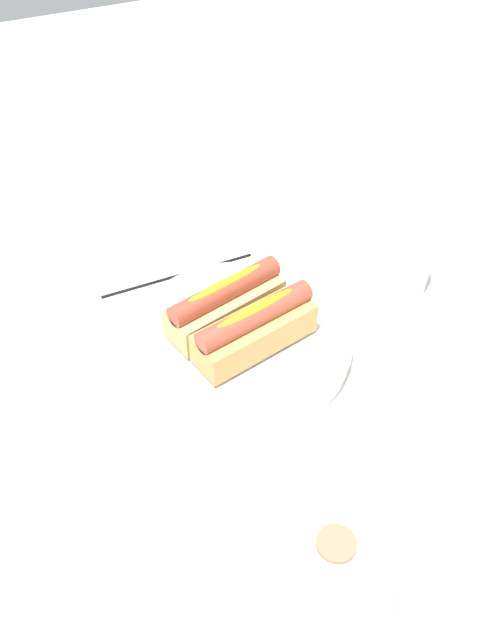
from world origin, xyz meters
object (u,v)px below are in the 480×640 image
Objects in this scene: paper_towel_roll at (328,582)px; chopstick_near at (178,274)px; hotdog_front at (226,303)px; water_glass at (404,265)px; hotdog_back at (255,328)px; serving_bowl at (240,339)px.

chopstick_near is (-0.05, -0.48, -0.06)m from paper_towel_roll.
hotdog_front is 1.75× the size of water_glass.
paper_towel_roll is at bearing 75.44° from hotdog_back.
hotdog_back is (-0.01, 0.03, 0.04)m from serving_bowl.
hotdog_front is at bearing -100.30° from paper_towel_roll.
serving_bowl is 3.04× the size of water_glass.
hotdog_front is at bearing -75.98° from serving_bowl.
serving_bowl is at bearing -75.98° from hotdog_back.
chopstick_near is at bearing -82.85° from serving_bowl.
hotdog_back is 1.74× the size of water_glass.
paper_towel_roll reaches higher than serving_bowl.
paper_towel_roll is at bearing 79.70° from hotdog_front.
serving_bowl is 0.33m from paper_towel_roll.
hotdog_front is 0.25m from water_glass.
hotdog_back reaches higher than chopstick_near.
paper_towel_roll reaches higher than water_glass.
hotdog_back is 0.31m from paper_towel_roll.
hotdog_front is 1.18× the size of paper_towel_roll.
hotdog_front is at bearing 96.34° from chopstick_near.
paper_towel_roll is (0.06, 0.35, 0.01)m from hotdog_front.
water_glass is (-0.25, 0.02, -0.01)m from hotdog_front.
water_glass reaches higher than serving_bowl.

